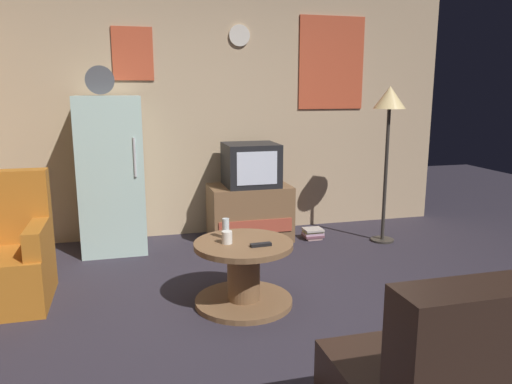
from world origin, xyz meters
TOP-DOWN VIEW (x-y plane):
  - ground_plane at (0.00, 0.00)m, footprint 12.00×12.00m
  - wall_with_art at (0.01, 2.45)m, footprint 5.20×0.12m
  - fridge at (-1.12, 2.06)m, footprint 0.60×0.62m
  - tv_stand at (0.25, 2.04)m, footprint 0.84×0.53m
  - crt_tv at (0.27, 2.04)m, footprint 0.54×0.51m
  - standing_lamp at (1.58, 1.61)m, footprint 0.32×0.32m
  - coffee_table at (-0.19, 0.48)m, footprint 0.72×0.72m
  - wine_glass at (-0.29, 0.61)m, footprint 0.05×0.05m
  - mug_ceramic_white at (-0.31, 0.48)m, footprint 0.08×0.08m
  - remote_control at (-0.09, 0.35)m, footprint 0.15×0.05m
  - armchair at (-1.91, 0.98)m, footprint 0.68×0.68m
  - book_stack at (0.90, 1.87)m, footprint 0.21×0.17m

SIDE VIEW (x-z plane):
  - ground_plane at x=0.00m, z-range 0.00..0.00m
  - book_stack at x=0.90m, z-range 0.00..0.11m
  - coffee_table at x=-0.19m, z-range 0.00..0.48m
  - tv_stand at x=0.25m, z-range 0.00..0.57m
  - armchair at x=-1.91m, z-range -0.14..0.82m
  - remote_control at x=-0.09m, z-range 0.48..0.50m
  - mug_ceramic_white at x=-0.31m, z-range 0.48..0.57m
  - wine_glass at x=-0.29m, z-range 0.48..0.63m
  - fridge at x=-1.12m, z-range -0.13..1.64m
  - crt_tv at x=0.27m, z-range 0.58..1.02m
  - standing_lamp at x=1.58m, z-range 0.56..2.15m
  - wall_with_art at x=0.01m, z-range 0.01..2.76m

